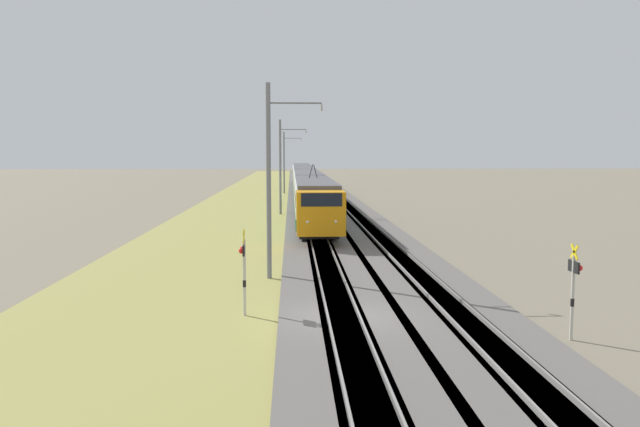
# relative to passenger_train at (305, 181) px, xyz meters

# --- Properties ---
(ground_plane) EXTENTS (400.00, 400.00, 0.00)m
(ground_plane) POSITION_rel_passenger_train_xyz_m (-56.74, 0.00, -2.29)
(ground_plane) COLOR #7A705B
(ballast_main) EXTENTS (240.00, 4.40, 0.30)m
(ballast_main) POSITION_rel_passenger_train_xyz_m (-6.74, 0.00, -2.14)
(ballast_main) COLOR #605B56
(ballast_main) RESTS_ON ground
(ballast_adjacent) EXTENTS (240.00, 4.40, 0.30)m
(ballast_adjacent) POSITION_rel_passenger_train_xyz_m (-6.74, -4.04, -2.14)
(ballast_adjacent) COLOR #605B56
(ballast_adjacent) RESTS_ON ground
(track_main) EXTENTS (240.00, 1.57, 0.45)m
(track_main) POSITION_rel_passenger_train_xyz_m (-6.74, 0.00, -2.13)
(track_main) COLOR #4C4238
(track_main) RESTS_ON ground
(track_adjacent) EXTENTS (240.00, 1.57, 0.45)m
(track_adjacent) POSITION_rel_passenger_train_xyz_m (-6.74, -4.04, -2.13)
(track_adjacent) COLOR #4C4238
(track_adjacent) RESTS_ON ground
(grass_verge) EXTENTS (240.00, 12.32, 0.12)m
(grass_verge) POSITION_rel_passenger_train_xyz_m (-6.74, 6.06, -2.23)
(grass_verge) COLOR #99934C
(grass_verge) RESTS_ON ground
(passenger_train) EXTENTS (82.76, 2.99, 4.92)m
(passenger_train) POSITION_rel_passenger_train_xyz_m (0.00, 0.00, 0.00)
(passenger_train) COLOR orange
(passenger_train) RESTS_ON ground
(crossing_signal_near) EXTENTS (0.70, 0.23, 3.19)m
(crossing_signal_near) POSITION_rel_passenger_train_xyz_m (-55.72, 3.42, -0.35)
(crossing_signal_near) COLOR beige
(crossing_signal_near) RESTS_ON ground
(crossing_signal_far) EXTENTS (0.70, 0.23, 3.06)m
(crossing_signal_far) POSITION_rel_passenger_train_xyz_m (-58.72, -7.05, -0.44)
(crossing_signal_far) COLOR beige
(crossing_signal_far) RESTS_ON ground
(catenary_mast_near) EXTENTS (0.22, 2.56, 8.98)m
(catenary_mast_near) POSITION_rel_passenger_train_xyz_m (-49.18, 2.71, 2.34)
(catenary_mast_near) COLOR slate
(catenary_mast_near) RESTS_ON ground
(catenary_mast_mid) EXTENTS (0.22, 2.56, 8.87)m
(catenary_mast_mid) POSITION_rel_passenger_train_xyz_m (-19.52, 2.71, 2.29)
(catenary_mast_mid) COLOR slate
(catenary_mast_mid) RESTS_ON ground
(catenary_mast_far) EXTENTS (0.22, 2.56, 8.73)m
(catenary_mast_far) POSITION_rel_passenger_train_xyz_m (10.14, 2.71, 2.22)
(catenary_mast_far) COLOR slate
(catenary_mast_far) RESTS_ON ground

